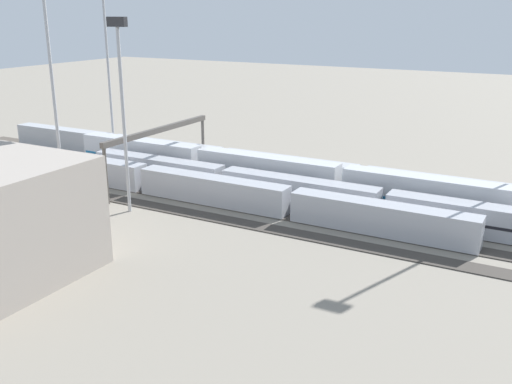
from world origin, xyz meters
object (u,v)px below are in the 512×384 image
Objects in this scene: train_on_track_2 at (367,202)px; light_mast_0 at (107,48)px; train_on_track_1 at (266,172)px; light_mast_1 at (122,90)px; train_on_track_0 at (279,168)px; light_mast_3 at (49,52)px; signal_gantry at (159,136)px; train_on_track_3 at (213,190)px.

light_mast_0 is at bearing -12.59° from train_on_track_2.
light_mast_0 reaches higher than train_on_track_1.
train_on_track_0 is at bearing -115.71° from light_mast_1.
train_on_track_2 is 2.74× the size of light_mast_3.
light_mast_3 is at bearing 43.24° from train_on_track_0.
train_on_track_2 is at bearing 180.00° from signal_gantry.
light_mast_0 is 0.94× the size of light_mast_3.
light_mast_3 reaches higher than train_on_track_1.
light_mast_1 reaches higher than train_on_track_3.
train_on_track_2 is at bearing -155.69° from light_mast_1.
train_on_track_0 is 19.50m from signal_gantry.
signal_gantry is at bearing -70.00° from light_mast_1.
light_mast_1 is at bearing 64.29° from train_on_track_0.
signal_gantry reaches higher than train_on_track_2.
train_on_track_0 is 40.28m from light_mast_0.
light_mast_0 is at bearing -27.11° from train_on_track_3.
light_mast_1 reaches higher than signal_gantry.
train_on_track_0 is at bearing 176.72° from light_mast_0.
train_on_track_2 is 1.27× the size of train_on_track_1.
light_mast_3 is at bearing 57.14° from signal_gantry.
train_on_track_3 is at bearing 78.96° from train_on_track_0.
light_mast_0 is at bearing -63.38° from light_mast_3.
signal_gantry is at bearing 17.18° from train_on_track_1.
train_on_track_2 reaches higher than train_on_track_3.
light_mast_1 is at bearing 24.31° from train_on_track_2.
light_mast_3 reaches higher than train_on_track_3.
light_mast_1 is (28.93, 13.07, 14.17)m from train_on_track_2.
light_mast_0 is at bearing -44.96° from light_mast_1.
light_mast_3 is at bearing 16.69° from train_on_track_2.
light_mast_1 reaches higher than train_on_track_1.
train_on_track_0 reaches higher than train_on_track_3.
train_on_track_2 is 34.76m from light_mast_1.
signal_gantry is at bearing 149.40° from light_mast_0.
train_on_track_3 is (2.93, 15.00, -0.06)m from train_on_track_0.
train_on_track_1 is at bearing -15.94° from train_on_track_2.
signal_gantry is (16.17, 5.00, 4.84)m from train_on_track_1.
signal_gantry is at bearing 0.00° from train_on_track_2.
train_on_track_0 is 15.28m from train_on_track_3.
train_on_track_2 is 34.10m from signal_gantry.
light_mast_1 is at bearing 177.60° from light_mast_3.
train_on_track_3 is 14.88m from signal_gantry.
signal_gantry is at bearing -21.13° from train_on_track_3.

